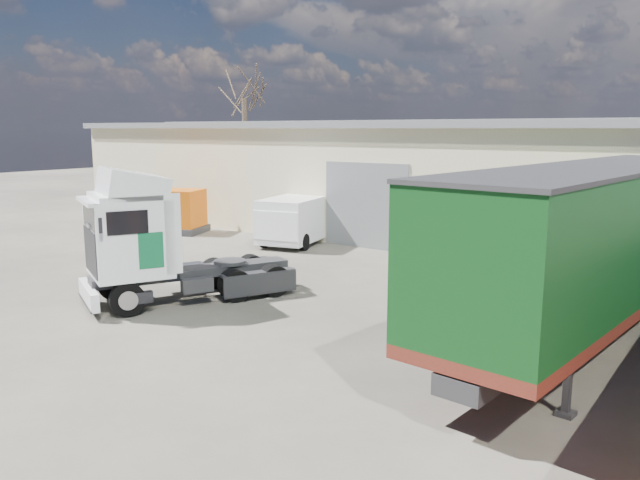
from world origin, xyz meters
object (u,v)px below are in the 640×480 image
Objects in this scene: tractor_unit at (156,246)px; panel_van at (299,219)px; box_trailer at (599,237)px; bare_tree at (244,85)px; orange_skip at (170,214)px.

tractor_unit reaches higher than panel_van.
box_trailer reaches higher than panel_van.
box_trailer is at bearing 43.65° from tractor_unit.
tractor_unit is at bearing -53.03° from bare_tree.
box_trailer is at bearing -32.76° from bare_tree.
orange_skip is (-20.53, 5.02, -1.64)m from box_trailer.
bare_tree is 1.79× the size of panel_van.
bare_tree is 32.13m from box_trailer.
bare_tree reaches higher than tractor_unit.
orange_skip is (6.11, -12.12, -7.01)m from bare_tree.
panel_van is 1.38× the size of orange_skip.
tractor_unit is 10.36m from panel_van.
box_trailer is 2.39× the size of panel_van.
box_trailer is (26.64, -17.14, -5.37)m from bare_tree.
orange_skip is at bearing 163.45° from tractor_unit.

